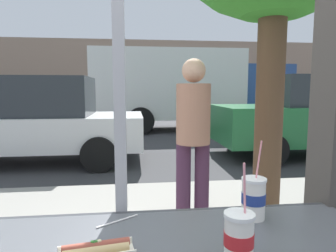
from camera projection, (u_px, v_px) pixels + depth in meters
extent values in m
plane|color=#38383A|center=(132.00, 138.00, 9.28)|extent=(60.00, 60.00, 0.00)
cube|color=gray|center=(129.00, 234.00, 2.96)|extent=(16.00, 2.80, 0.13)
cube|color=#35373A|center=(121.00, 215.00, 1.31)|extent=(1.91, 0.02, 0.02)
cube|color=#9E9EA3|center=(118.00, 33.00, 1.27)|extent=(0.05, 0.08, 1.53)
cube|color=gray|center=(132.00, 76.00, 20.40)|extent=(28.00, 1.20, 4.71)
cylinder|color=silver|center=(253.00, 200.00, 1.24)|extent=(0.10, 0.10, 0.16)
cylinder|color=navy|center=(253.00, 198.00, 1.24)|extent=(0.10, 0.10, 0.04)
cylinder|color=black|center=(254.00, 182.00, 1.23)|extent=(0.09, 0.09, 0.01)
cylinder|color=white|center=(254.00, 179.00, 1.23)|extent=(0.10, 0.10, 0.01)
cylinder|color=pink|center=(258.00, 164.00, 1.22)|extent=(0.02, 0.03, 0.20)
cylinder|color=silver|center=(239.00, 241.00, 0.91)|extent=(0.09, 0.09, 0.15)
cylinder|color=red|center=(239.00, 238.00, 0.91)|extent=(0.09, 0.09, 0.04)
cylinder|color=black|center=(239.00, 218.00, 0.91)|extent=(0.08, 0.08, 0.01)
cylinder|color=white|center=(239.00, 215.00, 0.90)|extent=(0.09, 0.09, 0.01)
cylinder|color=pink|center=(245.00, 195.00, 0.89)|extent=(0.02, 0.02, 0.20)
cube|color=silver|center=(96.00, 246.00, 1.00)|extent=(0.24, 0.04, 0.03)
cylinder|color=#DBB77A|center=(97.00, 249.00, 0.96)|extent=(0.21, 0.07, 0.04)
cylinder|color=brown|center=(96.00, 245.00, 0.96)|extent=(0.21, 0.06, 0.03)
cube|color=#337A2D|center=(96.00, 242.00, 0.96)|extent=(0.01, 0.01, 0.01)
cube|color=#337A2D|center=(93.00, 242.00, 0.96)|extent=(0.01, 0.01, 0.01)
cube|color=beige|center=(99.00, 241.00, 0.96)|extent=(0.02, 0.01, 0.01)
cylinder|color=white|center=(118.00, 221.00, 1.22)|extent=(0.16, 0.11, 0.01)
cube|color=silver|center=(37.00, 131.00, 6.08)|extent=(4.23, 1.80, 0.64)
cube|color=#282D33|center=(34.00, 96.00, 5.99)|extent=(2.20, 1.58, 0.76)
cylinder|color=black|center=(107.00, 138.00, 7.15)|extent=(0.64, 0.18, 0.64)
cylinder|color=black|center=(99.00, 155.00, 5.38)|extent=(0.64, 0.18, 0.64)
cube|color=#236B38|center=(308.00, 123.00, 6.74)|extent=(4.13, 1.82, 0.80)
cube|color=#282D33|center=(318.00, 91.00, 6.67)|extent=(2.15, 1.60, 0.66)
cylinder|color=black|center=(334.00, 134.00, 7.83)|extent=(0.64, 0.18, 0.64)
cylinder|color=black|center=(239.00, 136.00, 7.54)|extent=(0.64, 0.18, 0.64)
cylinder|color=black|center=(272.00, 150.00, 5.74)|extent=(0.64, 0.18, 0.64)
cube|color=silver|center=(167.00, 85.00, 10.94)|extent=(5.27, 2.20, 2.39)
cube|color=navy|center=(257.00, 92.00, 11.36)|extent=(1.90, 2.10, 1.90)
cylinder|color=black|center=(246.00, 114.00, 12.51)|extent=(0.90, 0.24, 0.90)
cylinder|color=black|center=(268.00, 119.00, 10.44)|extent=(0.90, 0.24, 0.90)
cylinder|color=black|center=(139.00, 115.00, 12.06)|extent=(0.90, 0.24, 0.90)
cylinder|color=black|center=(141.00, 121.00, 9.89)|extent=(0.90, 0.24, 0.90)
cylinder|color=#44263E|center=(183.00, 187.00, 2.89)|extent=(0.14, 0.14, 0.84)
cylinder|color=#44263E|center=(202.00, 186.00, 2.91)|extent=(0.14, 0.14, 0.84)
cylinder|color=#A57158|center=(193.00, 114.00, 2.81)|extent=(0.32, 0.32, 0.56)
sphere|color=tan|center=(194.00, 70.00, 2.77)|extent=(0.22, 0.22, 0.22)
cylinder|color=brown|center=(269.00, 111.00, 2.90)|extent=(0.26, 0.26, 2.29)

